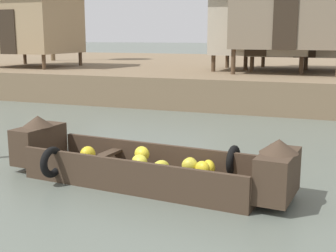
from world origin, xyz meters
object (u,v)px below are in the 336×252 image
Objects in this scene: stilt_house_mid_right at (290,11)px; stilt_house_mid_left at (263,21)px; stilt_house_right at (309,24)px; stilt_house_left at (31,19)px; banana_boat at (144,164)px.

stilt_house_mid_left is at bearing 138.16° from stilt_house_mid_right.
stilt_house_mid_left is at bearing -154.35° from stilt_house_right.
stilt_house_right is at bearing 9.67° from stilt_house_left.
stilt_house_mid_right is 1.96m from stilt_house_right.
stilt_house_mid_left is 0.94× the size of stilt_house_mid_right.
stilt_house_right is (1.69, 0.81, -0.09)m from stilt_house_mid_left.
stilt_house_mid_right is at bearing -107.12° from stilt_house_right.
stilt_house_right is at bearing 82.31° from banana_boat.
stilt_house_mid_right reaches higher than stilt_house_right.
stilt_house_mid_left is at bearing 6.71° from stilt_house_left.
stilt_house_left is at bearing 133.52° from banana_boat.
stilt_house_left reaches higher than stilt_house_mid_right.
stilt_house_right is (11.65, 1.98, -0.24)m from stilt_house_left.
stilt_house_mid_right is at bearing 0.82° from stilt_house_left.
stilt_house_mid_right is at bearing 83.98° from banana_boat.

